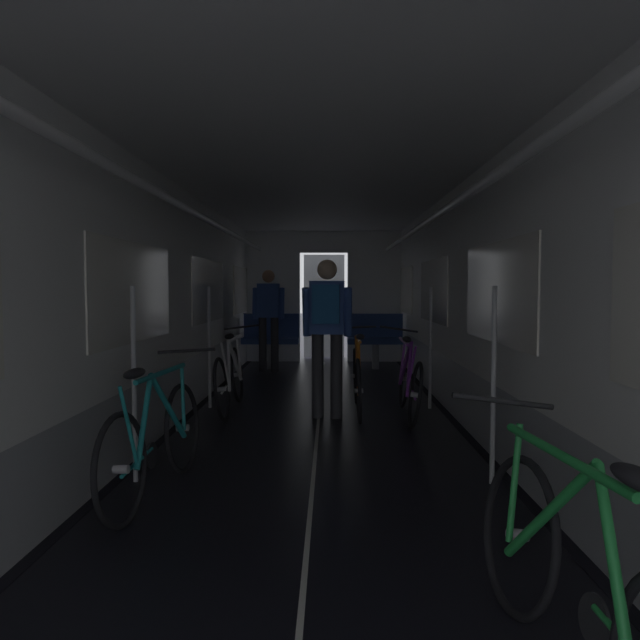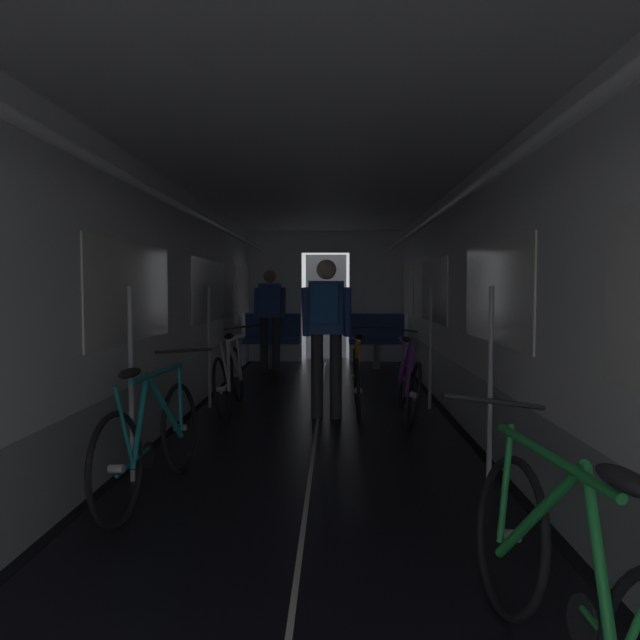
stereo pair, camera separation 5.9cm
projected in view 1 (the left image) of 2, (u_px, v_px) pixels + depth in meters
The scene contains 10 objects.
train_car_shell at pixel (317, 255), 5.59m from camera, with size 3.14×12.34×2.57m.
bench_seat_far_left at pixel (271, 335), 10.13m from camera, with size 0.98×0.51×0.95m.
bench_seat_far_right at pixel (375, 336), 10.10m from camera, with size 0.98×0.51×0.95m.
bicycle_green at pixel (583, 585), 1.99m from camera, with size 0.52×1.69×0.96m.
bicycle_white at pixel (230, 377), 6.62m from camera, with size 0.44×1.69×0.95m.
bicycle_purple at pixel (409, 382), 6.29m from camera, with size 0.44×1.69×0.96m.
bicycle_teal at pixel (156, 439), 3.89m from camera, with size 0.44×1.69×0.95m.
person_cyclist_aisle at pixel (327, 323), 6.20m from camera, with size 0.54×0.39×1.69m.
bicycle_orange_in_aisle at pixel (357, 379), 6.50m from camera, with size 0.44×1.69×0.94m.
person_standing_near_bench at pixel (269, 313), 9.74m from camera, with size 0.53×0.23×1.69m.
Camera 1 is at (0.12, -2.01, 1.38)m, focal length 32.99 mm.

